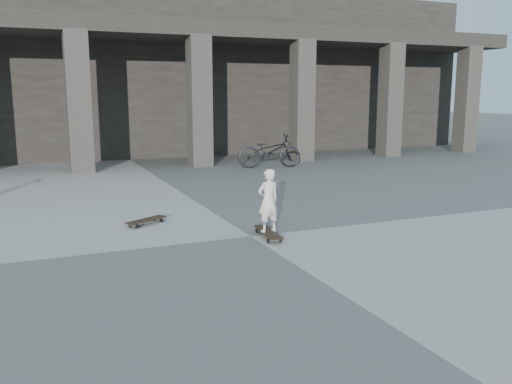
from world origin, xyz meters
name	(u,v)px	position (x,y,z in m)	size (l,w,h in m)	color
ground	(251,236)	(0.00, 0.00, 0.00)	(90.00, 90.00, 0.00)	#4F4F4C
colonnade	(113,72)	(0.00, 13.77, 3.03)	(28.00, 8.82, 6.00)	black
longboard	(268,233)	(0.24, -0.16, 0.07)	(0.34, 0.96, 0.09)	black
skateboard_spare	(146,221)	(-1.39, 1.44, 0.07)	(0.78, 0.57, 0.09)	black
child	(268,201)	(0.24, -0.16, 0.60)	(0.37, 0.24, 1.01)	beige
bicycle	(269,151)	(3.62, 7.30, 0.51)	(0.67, 1.93, 1.02)	black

